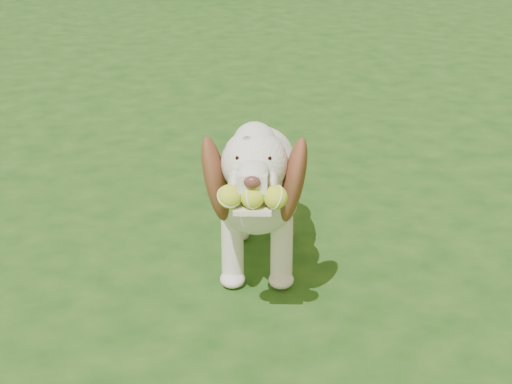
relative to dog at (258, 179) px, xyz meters
name	(u,v)px	position (x,y,z in m)	size (l,w,h in m)	color
ground	(243,218)	(0.11, 0.55, -0.44)	(80.00, 80.00, 0.00)	#184112
dog	(258,179)	(0.00, 0.00, 0.00)	(0.72, 1.23, 0.82)	white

